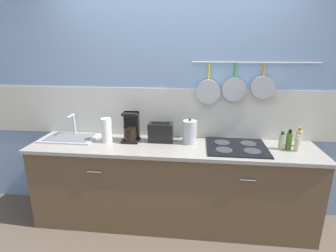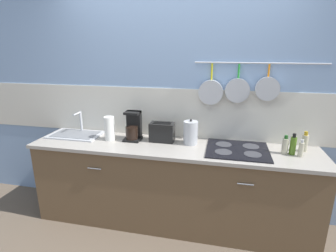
{
  "view_description": "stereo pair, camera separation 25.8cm",
  "coord_description": "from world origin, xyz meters",
  "px_view_note": "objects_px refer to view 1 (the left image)",
  "views": [
    {
      "loc": [
        0.24,
        -2.46,
        1.84
      ],
      "look_at": [
        -0.04,
        0.0,
        1.1
      ],
      "focal_mm": 28.0,
      "sensor_mm": 36.0,
      "label": 1
    },
    {
      "loc": [
        0.49,
        -2.42,
        1.84
      ],
      "look_at": [
        -0.04,
        0.0,
        1.1
      ],
      "focal_mm": 28.0,
      "sensor_mm": 36.0,
      "label": 2
    }
  ],
  "objects_px": {
    "bottle_cooking_wine": "(282,141)",
    "bottle_vinegar": "(289,141)",
    "bottle_olive_oil": "(297,144)",
    "kettle": "(190,132)",
    "coffee_maker": "(131,129)",
    "toaster": "(161,132)",
    "bottle_sesame_oil": "(299,138)",
    "paper_towel_roll": "(107,130)"
  },
  "relations": [
    {
      "from": "paper_towel_roll",
      "to": "coffee_maker",
      "type": "height_order",
      "value": "coffee_maker"
    },
    {
      "from": "kettle",
      "to": "bottle_vinegar",
      "type": "bearing_deg",
      "value": -4.38
    },
    {
      "from": "bottle_cooking_wine",
      "to": "bottle_sesame_oil",
      "type": "bearing_deg",
      "value": 28.45
    },
    {
      "from": "coffee_maker",
      "to": "bottle_cooking_wine",
      "type": "xyz_separation_m",
      "value": [
        1.51,
        -0.08,
        -0.05
      ]
    },
    {
      "from": "bottle_cooking_wine",
      "to": "bottle_vinegar",
      "type": "distance_m",
      "value": 0.07
    },
    {
      "from": "bottle_vinegar",
      "to": "bottle_sesame_oil",
      "type": "bearing_deg",
      "value": 39.57
    },
    {
      "from": "coffee_maker",
      "to": "toaster",
      "type": "xyz_separation_m",
      "value": [
        0.31,
        0.01,
        -0.03
      ]
    },
    {
      "from": "toaster",
      "to": "kettle",
      "type": "height_order",
      "value": "kettle"
    },
    {
      "from": "toaster",
      "to": "bottle_vinegar",
      "type": "distance_m",
      "value": 1.26
    },
    {
      "from": "paper_towel_roll",
      "to": "bottle_vinegar",
      "type": "bearing_deg",
      "value": -0.33
    },
    {
      "from": "kettle",
      "to": "bottle_sesame_oil",
      "type": "bearing_deg",
      "value": 1.61
    },
    {
      "from": "bottle_cooking_wine",
      "to": "bottle_vinegar",
      "type": "height_order",
      "value": "bottle_vinegar"
    },
    {
      "from": "kettle",
      "to": "bottle_olive_oil",
      "type": "distance_m",
      "value": 1.03
    },
    {
      "from": "bottle_vinegar",
      "to": "bottle_sesame_oil",
      "type": "xyz_separation_m",
      "value": [
        0.13,
        0.1,
        -0.0
      ]
    },
    {
      "from": "coffee_maker",
      "to": "kettle",
      "type": "height_order",
      "value": "coffee_maker"
    },
    {
      "from": "coffee_maker",
      "to": "bottle_olive_oil",
      "type": "height_order",
      "value": "coffee_maker"
    },
    {
      "from": "paper_towel_roll",
      "to": "bottle_vinegar",
      "type": "distance_m",
      "value": 1.82
    },
    {
      "from": "bottle_cooking_wine",
      "to": "bottle_sesame_oil",
      "type": "relative_size",
      "value": 0.92
    },
    {
      "from": "toaster",
      "to": "bottle_vinegar",
      "type": "height_order",
      "value": "toaster"
    },
    {
      "from": "bottle_sesame_oil",
      "to": "toaster",
      "type": "bearing_deg",
      "value": -179.32
    },
    {
      "from": "toaster",
      "to": "bottle_vinegar",
      "type": "relative_size",
      "value": 1.33
    },
    {
      "from": "coffee_maker",
      "to": "bottle_sesame_oil",
      "type": "distance_m",
      "value": 1.7
    },
    {
      "from": "kettle",
      "to": "bottle_vinegar",
      "type": "height_order",
      "value": "kettle"
    },
    {
      "from": "coffee_maker",
      "to": "bottle_olive_oil",
      "type": "distance_m",
      "value": 1.64
    },
    {
      "from": "paper_towel_roll",
      "to": "toaster",
      "type": "distance_m",
      "value": 0.56
    },
    {
      "from": "bottle_vinegar",
      "to": "bottle_cooking_wine",
      "type": "bearing_deg",
      "value": -179.5
    },
    {
      "from": "toaster",
      "to": "kettle",
      "type": "distance_m",
      "value": 0.3
    },
    {
      "from": "toaster",
      "to": "bottle_cooking_wine",
      "type": "height_order",
      "value": "toaster"
    },
    {
      "from": "paper_towel_roll",
      "to": "kettle",
      "type": "relative_size",
      "value": 0.97
    },
    {
      "from": "toaster",
      "to": "bottle_cooking_wine",
      "type": "bearing_deg",
      "value": -4.22
    },
    {
      "from": "bottle_sesame_oil",
      "to": "bottle_cooking_wine",
      "type": "bearing_deg",
      "value": -151.55
    },
    {
      "from": "paper_towel_roll",
      "to": "bottle_vinegar",
      "type": "xyz_separation_m",
      "value": [
        1.82,
        -0.01,
        -0.04
      ]
    },
    {
      "from": "coffee_maker",
      "to": "toaster",
      "type": "height_order",
      "value": "coffee_maker"
    },
    {
      "from": "kettle",
      "to": "bottle_cooking_wine",
      "type": "height_order",
      "value": "kettle"
    },
    {
      "from": "coffee_maker",
      "to": "kettle",
      "type": "relative_size",
      "value": 1.17
    },
    {
      "from": "coffee_maker",
      "to": "bottle_cooking_wine",
      "type": "distance_m",
      "value": 1.51
    },
    {
      "from": "bottle_cooking_wine",
      "to": "bottle_sesame_oil",
      "type": "height_order",
      "value": "bottle_sesame_oil"
    },
    {
      "from": "bottle_cooking_wine",
      "to": "bottle_vinegar",
      "type": "xyz_separation_m",
      "value": [
        0.07,
        0.0,
        0.01
      ]
    },
    {
      "from": "kettle",
      "to": "bottle_cooking_wine",
      "type": "relative_size",
      "value": 1.46
    },
    {
      "from": "paper_towel_roll",
      "to": "bottle_cooking_wine",
      "type": "xyz_separation_m",
      "value": [
        1.75,
        -0.01,
        -0.05
      ]
    },
    {
      "from": "coffee_maker",
      "to": "bottle_vinegar",
      "type": "xyz_separation_m",
      "value": [
        1.58,
        -0.08,
        -0.04
      ]
    },
    {
      "from": "bottle_olive_oil",
      "to": "kettle",
      "type": "bearing_deg",
      "value": 173.68
    }
  ]
}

